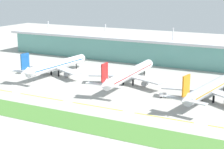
{
  "coord_description": "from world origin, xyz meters",
  "views": [
    {
      "loc": [
        80.34,
        -150.96,
        57.66
      ],
      "look_at": [
        -13.3,
        32.12,
        7.0
      ],
      "focal_mm": 58.22,
      "sensor_mm": 36.0,
      "label": 1
    }
  ],
  "objects": [
    {
      "name": "taxiway_stripe_centre",
      "position": [
        -3.0,
        -4.25,
        0.02
      ],
      "size": [
        28.0,
        0.7,
        0.04
      ],
      "primitive_type": "cube",
      "color": "yellow",
      "rests_on": "ground"
    },
    {
      "name": "baggage_cart",
      "position": [
        21.03,
        24.19,
        1.26
      ],
      "size": [
        3.96,
        3.63,
        2.48
      ],
      "color": "silver",
      "rests_on": "ground"
    },
    {
      "name": "airliner_near",
      "position": [
        -58.35,
        39.44,
        6.45
      ],
      "size": [
        48.64,
        64.73,
        18.9
      ],
      "color": "white",
      "rests_on": "ground"
    },
    {
      "name": "airliner_far",
      "position": [
        43.6,
        29.71,
        6.45
      ],
      "size": [
        48.01,
        63.31,
        18.9
      ],
      "color": "#ADB2BC",
      "rests_on": "ground"
    },
    {
      "name": "taxiway_stripe_mid_east",
      "position": [
        31.0,
        -4.25,
        0.02
      ],
      "size": [
        28.0,
        0.7,
        0.04
      ],
      "primitive_type": "cube",
      "color": "yellow",
      "rests_on": "ground"
    },
    {
      "name": "taxiway_stripe_mid_west",
      "position": [
        -37.0,
        -4.25,
        0.02
      ],
      "size": [
        28.0,
        0.7,
        0.04
      ],
      "primitive_type": "cube",
      "color": "yellow",
      "rests_on": "ground"
    },
    {
      "name": "terminal_building",
      "position": [
        -0.0,
        109.51,
        9.52
      ],
      "size": [
        288.0,
        34.0,
        27.63
      ],
      "color": "#5B9E93",
      "rests_on": "ground"
    },
    {
      "name": "grass_verge",
      "position": [
        0.0,
        -26.21,
        0.05
      ],
      "size": [
        300.0,
        18.0,
        0.1
      ],
      "primitive_type": "cube",
      "color": "#477A33",
      "rests_on": "ground"
    },
    {
      "name": "ground_plane",
      "position": [
        0.0,
        0.0,
        0.0
      ],
      "size": [
        600.0,
        600.0,
        0.0
      ],
      "primitive_type": "plane",
      "color": "#A8A59E"
    },
    {
      "name": "airliner_middle",
      "position": [
        -5.86,
        40.0,
        6.46
      ],
      "size": [
        48.8,
        71.73,
        18.9
      ],
      "color": "white",
      "rests_on": "ground"
    }
  ]
}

